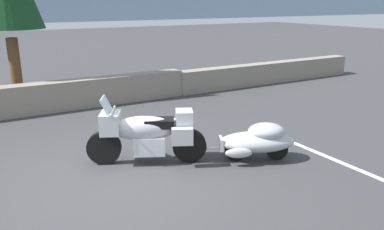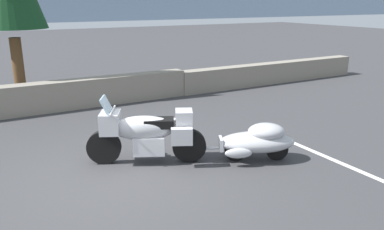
{
  "view_description": "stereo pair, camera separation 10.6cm",
  "coord_description": "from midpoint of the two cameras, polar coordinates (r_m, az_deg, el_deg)",
  "views": [
    {
      "loc": [
        -2.13,
        -6.1,
        3.04
      ],
      "look_at": [
        1.66,
        0.34,
        0.85
      ],
      "focal_mm": 36.4,
      "sensor_mm": 36.0,
      "label": 1
    },
    {
      "loc": [
        -2.04,
        -6.16,
        3.04
      ],
      "look_at": [
        1.66,
        0.34,
        0.85
      ],
      "focal_mm": 36.4,
      "sensor_mm": 36.0,
      "label": 2
    }
  ],
  "objects": [
    {
      "name": "parking_stripe_marker",
      "position": [
        8.21,
        20.63,
        -6.5
      ],
      "size": [
        0.12,
        3.6,
        0.01
      ],
      "primitive_type": "cube",
      "color": "silver",
      "rests_on": "ground"
    },
    {
      "name": "car_shaped_trailer",
      "position": [
        7.77,
        9.16,
        -3.67
      ],
      "size": [
        2.13,
        1.31,
        0.76
      ],
      "color": "black",
      "rests_on": "ground"
    },
    {
      "name": "ground_plane",
      "position": [
        7.15,
        -10.69,
        -9.14
      ],
      "size": [
        80.0,
        80.0,
        0.0
      ],
      "primitive_type": "plane",
      "color": "#38383A"
    },
    {
      "name": "touring_motorcycle",
      "position": [
        7.52,
        -7.12,
        -2.57
      ],
      "size": [
        2.13,
        1.35,
        1.33
      ],
      "color": "black",
      "rests_on": "ground"
    },
    {
      "name": "stone_guard_wall",
      "position": [
        11.74,
        -21.91,
        2.28
      ],
      "size": [
        24.0,
        0.56,
        0.94
      ],
      "color": "gray",
      "rests_on": "ground"
    }
  ]
}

